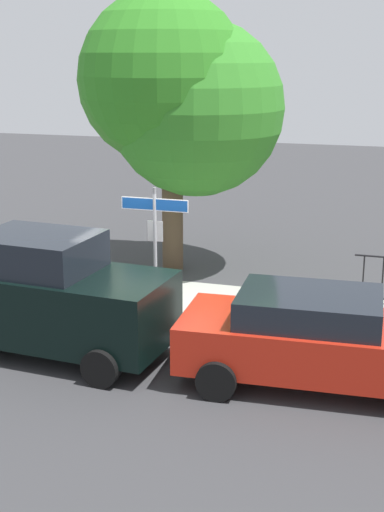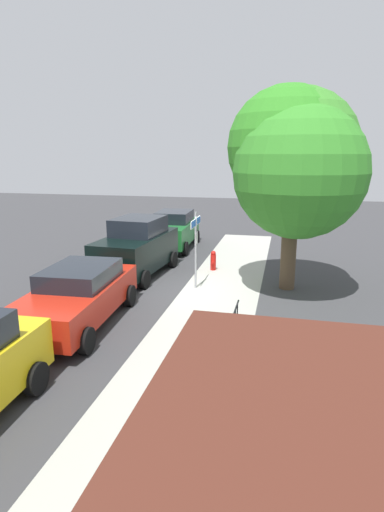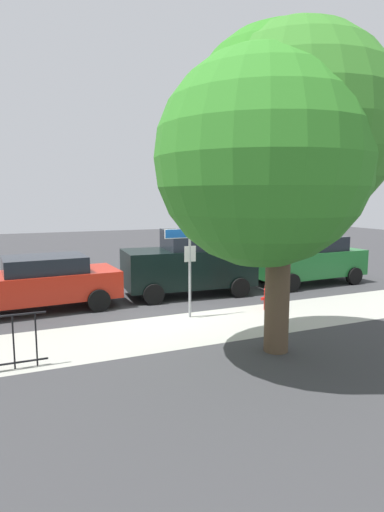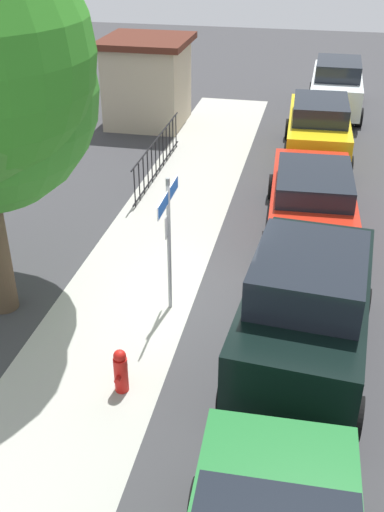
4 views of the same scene
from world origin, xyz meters
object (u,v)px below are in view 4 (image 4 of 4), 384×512
Objects in this scene: car_black at (306,309)px; car_yellow at (318,128)px; car_red at (312,198)px; street_sign at (168,221)px; fire_hydrant at (121,371)px; car_white at (336,86)px; utility_shed at (148,81)px.

car_yellow is at bearing 4.80° from car_black.
car_red is at bearing 178.06° from car_yellow.
car_red is (3.71, -2.43, -1.01)m from street_sign.
car_red is 4.81m from car_yellow.
car_yellow is at bearing -13.48° from fire_hydrant.
street_sign is at bearing -4.81° from fire_hydrant.
car_white is (4.80, -0.49, 0.04)m from car_yellow.
utility_shed is 13.45m from fire_hydrant.
fire_hydrant is at bearing 164.37° from car_yellow.
car_white is at bearing -5.72° from car_red.
fire_hydrant is at bearing 119.57° from car_black.
car_red is at bearing -23.39° from fire_hydrant.
car_red is at bearing 5.14° from car_black.
street_sign is at bearing 70.86° from car_black.
car_yellow is at bearing -110.27° from utility_shed.
utility_shed is at bearing 17.68° from street_sign.
car_yellow is (4.80, 0.02, 0.11)m from car_red.
car_black is at bearing -113.38° from street_sign.
utility_shed reaches higher than street_sign.
car_yellow is 5.80× the size of fire_hydrant.
car_red is 1.05× the size of car_yellow.
street_sign is at bearing 143.88° from car_red.
car_white is at bearing -7.94° from car_yellow.
car_black is 4.80m from car_red.
street_sign is 0.58× the size of car_yellow.
fire_hydrant is at bearing 169.13° from car_white.
car_black is at bearing 178.40° from car_yellow.
car_yellow reaches higher than car_red.
utility_shed is at bearing 13.81° from fire_hydrant.
car_white reaches higher than fire_hydrant.
street_sign is 11.19m from utility_shed.
street_sign is 13.65m from car_white.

